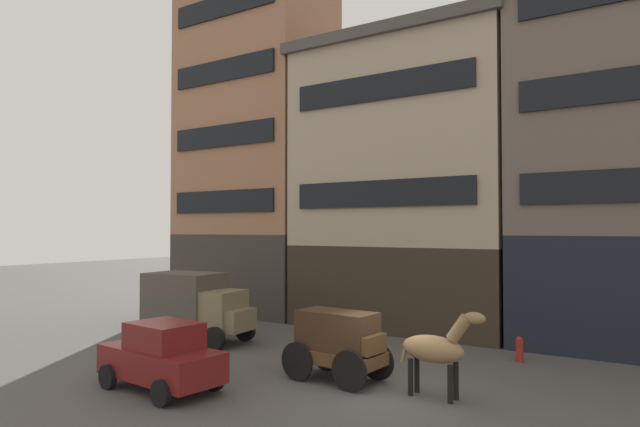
# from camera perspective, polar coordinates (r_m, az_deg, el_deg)

# --- Properties ---
(ground_plane) EXTENTS (120.00, 120.00, 0.00)m
(ground_plane) POSITION_cam_1_polar(r_m,az_deg,el_deg) (15.49, 7.04, -17.90)
(ground_plane) COLOR #4C4947
(building_far_left) EXTENTS (8.13, 5.66, 17.71)m
(building_far_left) POSITION_cam_1_polar(r_m,az_deg,el_deg) (29.95, -6.61, 7.15)
(building_far_left) COLOR #38332D
(building_far_left) RESTS_ON ground_plane
(building_center_left) EXTENTS (10.02, 5.66, 12.90)m
(building_center_left) POSITION_cam_1_polar(r_m,az_deg,el_deg) (25.04, 8.96, 3.32)
(building_center_left) COLOR #33281E
(building_center_left) RESTS_ON ground_plane
(building_center_right) EXTENTS (8.42, 5.66, 17.74)m
(building_center_right) POSITION_cam_1_polar(r_m,az_deg,el_deg) (23.27, 29.62, 9.94)
(building_center_right) COLOR black
(building_center_right) RESTS_ON ground_plane
(cargo_wagon) EXTENTS (2.99, 1.69, 1.98)m
(cargo_wagon) POSITION_cam_1_polar(r_m,az_deg,el_deg) (16.13, 1.92, -13.05)
(cargo_wagon) COLOR brown
(cargo_wagon) RESTS_ON ground_plane
(draft_horse) EXTENTS (2.35, 0.71, 2.30)m
(draft_horse) POSITION_cam_1_polar(r_m,az_deg,el_deg) (14.82, 12.00, -13.56)
(draft_horse) COLOR #937047
(draft_horse) RESTS_ON ground_plane
(delivery_truck_near) EXTENTS (4.49, 2.48, 2.62)m
(delivery_truck_near) POSITION_cam_1_polar(r_m,az_deg,el_deg) (22.05, -12.80, -9.19)
(delivery_truck_near) COLOR #7A6B4C
(delivery_truck_near) RESTS_ON ground_plane
(sedan_dark) EXTENTS (3.83, 2.14, 1.83)m
(sedan_dark) POSITION_cam_1_polar(r_m,az_deg,el_deg) (15.87, -16.14, -14.05)
(sedan_dark) COLOR maroon
(sedan_dark) RESTS_ON ground_plane
(pedestrian_officer) EXTENTS (0.44, 0.44, 1.79)m
(pedestrian_officer) POSITION_cam_1_polar(r_m,az_deg,el_deg) (25.91, -14.27, -9.02)
(pedestrian_officer) COLOR black
(pedestrian_officer) RESTS_ON ground_plane
(fire_hydrant_curbside) EXTENTS (0.24, 0.24, 0.83)m
(fire_hydrant_curbside) POSITION_cam_1_polar(r_m,az_deg,el_deg) (19.57, 20.02, -13.07)
(fire_hydrant_curbside) COLOR maroon
(fire_hydrant_curbside) RESTS_ON ground_plane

